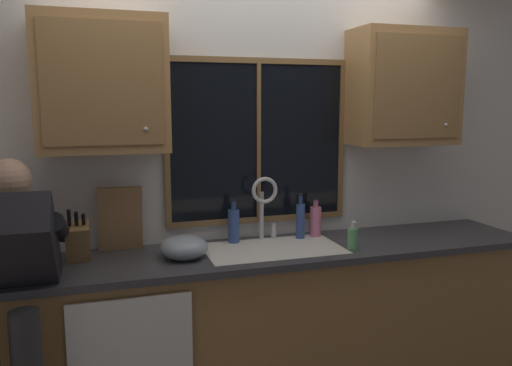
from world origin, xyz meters
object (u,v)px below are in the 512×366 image
object	(u,v)px
mixing_bowl	(184,247)
bottle_green_glass	(300,220)
bottle_tall_clear	(315,220)
knife_block	(78,242)
cutting_board	(120,219)
soap_dispenser	(353,238)
person_standing	(7,287)
bottle_amber_small	(234,225)

from	to	relation	value
mixing_bowl	bottle_green_glass	distance (m)	0.79
bottle_green_glass	bottle_tall_clear	size ratio (longest dim) A/B	1.16
knife_block	bottle_green_glass	size ratio (longest dim) A/B	1.12
cutting_board	bottle_green_glass	size ratio (longest dim) A/B	1.35
knife_block	cutting_board	size ratio (longest dim) A/B	0.83
soap_dispenser	bottle_green_glass	bearing A→B (deg)	122.44
cutting_board	bottle_tall_clear	bearing A→B (deg)	-0.97
mixing_bowl	cutting_board	bearing A→B (deg)	143.47
soap_dispenser	person_standing	bearing A→B (deg)	-175.80
knife_block	bottle_tall_clear	bearing A→B (deg)	4.75
cutting_board	bottle_green_glass	distance (m)	1.09
bottle_green_glass	bottle_amber_small	size ratio (longest dim) A/B	1.07
knife_block	bottle_amber_small	size ratio (longest dim) A/B	1.20
bottle_tall_clear	cutting_board	bearing A→B (deg)	179.03
soap_dispenser	bottle_amber_small	size ratio (longest dim) A/B	0.64
bottle_green_glass	knife_block	bearing A→B (deg)	-175.95
bottle_tall_clear	person_standing	bearing A→B (deg)	-164.70
bottle_green_glass	bottle_tall_clear	world-z (taller)	bottle_green_glass
soap_dispenser	bottle_amber_small	bearing A→B (deg)	151.04
person_standing	soap_dispenser	distance (m)	1.82
mixing_bowl	soap_dispenser	xyz separation A→B (m)	(0.97, -0.12, 0.01)
bottle_amber_small	knife_block	bearing A→B (deg)	-172.08
person_standing	bottle_green_glass	distance (m)	1.68
person_standing	cutting_board	bearing A→B (deg)	43.08
cutting_board	bottle_green_glass	world-z (taller)	cutting_board
cutting_board	bottle_tall_clear	size ratio (longest dim) A/B	1.56
knife_block	bottle_green_glass	bearing A→B (deg)	4.05
cutting_board	bottle_amber_small	distance (m)	0.67
cutting_board	bottle_amber_small	world-z (taller)	cutting_board
knife_block	mixing_bowl	xyz separation A→B (m)	(0.55, -0.10, -0.05)
mixing_bowl	knife_block	bearing A→B (deg)	169.81
person_standing	bottle_tall_clear	bearing A→B (deg)	15.30
bottle_green_glass	bottle_tall_clear	xyz separation A→B (m)	(0.11, 0.03, -0.02)
knife_block	bottle_green_glass	world-z (taller)	knife_block
cutting_board	soap_dispenser	distance (m)	1.34
person_standing	knife_block	xyz separation A→B (m)	(0.30, 0.35, 0.09)
bottle_amber_small	person_standing	bearing A→B (deg)	-158.12
cutting_board	soap_dispenser	size ratio (longest dim) A/B	2.25
mixing_bowl	bottle_amber_small	distance (m)	0.41
person_standing	bottle_amber_small	bearing A→B (deg)	21.88
mixing_bowl	bottle_amber_small	world-z (taller)	bottle_amber_small
soap_dispenser	bottle_green_glass	distance (m)	0.38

